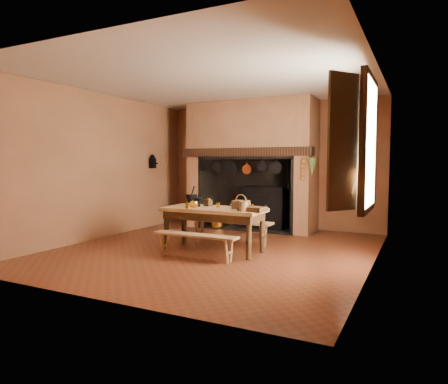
% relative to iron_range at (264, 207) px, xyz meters
% --- Properties ---
extents(floor, '(5.50, 5.50, 0.00)m').
position_rel_iron_range_xyz_m(floor, '(0.04, -2.45, -0.48)').
color(floor, '#612B17').
rests_on(floor, ground).
extents(ceiling, '(5.50, 5.50, 0.00)m').
position_rel_iron_range_xyz_m(ceiling, '(0.04, -2.45, 2.32)').
color(ceiling, silver).
rests_on(ceiling, back_wall).
extents(back_wall, '(5.00, 0.02, 2.80)m').
position_rel_iron_range_xyz_m(back_wall, '(0.04, 0.30, 0.92)').
color(back_wall, '#975D3C').
rests_on(back_wall, floor).
extents(wall_left, '(0.02, 5.50, 2.80)m').
position_rel_iron_range_xyz_m(wall_left, '(-2.46, -2.45, 0.92)').
color(wall_left, '#975D3C').
rests_on(wall_left, floor).
extents(wall_right, '(0.02, 5.50, 2.80)m').
position_rel_iron_range_xyz_m(wall_right, '(2.54, -2.45, 0.92)').
color(wall_right, '#975D3C').
rests_on(wall_right, floor).
extents(wall_front, '(5.00, 0.02, 2.80)m').
position_rel_iron_range_xyz_m(wall_front, '(0.04, -5.20, 0.92)').
color(wall_front, '#975D3C').
rests_on(wall_front, floor).
extents(chimney_breast, '(2.95, 0.96, 2.80)m').
position_rel_iron_range_xyz_m(chimney_breast, '(-0.26, -0.14, 1.33)').
color(chimney_breast, '#975D3C').
rests_on(chimney_breast, floor).
extents(iron_range, '(1.12, 0.55, 1.60)m').
position_rel_iron_range_xyz_m(iron_range, '(0.00, 0.00, 0.00)').
color(iron_range, black).
rests_on(iron_range, floor).
extents(hearth_pans, '(0.51, 0.62, 0.20)m').
position_rel_iron_range_xyz_m(hearth_pans, '(-1.01, -0.23, -0.39)').
color(hearth_pans, gold).
rests_on(hearth_pans, floor).
extents(hanging_pans, '(1.92, 0.29, 0.27)m').
position_rel_iron_range_xyz_m(hanging_pans, '(-0.30, -0.64, 0.88)').
color(hanging_pans, black).
rests_on(hanging_pans, chimney_breast).
extents(onion_string, '(0.12, 0.10, 0.46)m').
position_rel_iron_range_xyz_m(onion_string, '(1.04, -0.66, 0.85)').
color(onion_string, '#A14E1D').
rests_on(onion_string, chimney_breast).
extents(herb_bunch, '(0.20, 0.20, 0.35)m').
position_rel_iron_range_xyz_m(herb_bunch, '(1.22, -0.66, 0.90)').
color(herb_bunch, brown).
rests_on(herb_bunch, chimney_breast).
extents(window, '(0.39, 1.75, 1.76)m').
position_rel_iron_range_xyz_m(window, '(2.39, -2.85, 1.22)').
color(window, white).
rests_on(window, wall_right).
extents(wall_coffee_mill, '(0.23, 0.16, 0.31)m').
position_rel_iron_range_xyz_m(wall_coffee_mill, '(-2.38, -0.90, 1.03)').
color(wall_coffee_mill, black).
rests_on(wall_coffee_mill, wall_left).
extents(work_table, '(1.67, 0.74, 0.73)m').
position_rel_iron_range_xyz_m(work_table, '(0.09, -2.59, 0.13)').
color(work_table, tan).
rests_on(work_table, floor).
extents(bench_front, '(1.37, 0.24, 0.39)m').
position_rel_iron_range_xyz_m(bench_front, '(0.09, -3.18, -0.20)').
color(bench_front, tan).
rests_on(bench_front, floor).
extents(bench_back, '(1.56, 0.27, 0.44)m').
position_rel_iron_range_xyz_m(bench_back, '(0.09, -1.96, -0.15)').
color(bench_back, tan).
rests_on(bench_back, floor).
extents(mortar_large, '(0.20, 0.20, 0.35)m').
position_rel_iron_range_xyz_m(mortar_large, '(-0.33, -2.59, 0.36)').
color(mortar_large, black).
rests_on(mortar_large, work_table).
extents(mortar_small, '(0.15, 0.15, 0.26)m').
position_rel_iron_range_xyz_m(mortar_small, '(-0.24, -2.55, 0.33)').
color(mortar_small, black).
rests_on(mortar_small, work_table).
extents(coffee_grinder, '(0.16, 0.13, 0.17)m').
position_rel_iron_range_xyz_m(coffee_grinder, '(-0.12, -2.39, 0.31)').
color(coffee_grinder, '#382612').
rests_on(coffee_grinder, work_table).
extents(brass_mug_a, '(0.09, 0.09, 0.09)m').
position_rel_iron_range_xyz_m(brass_mug_a, '(-0.22, -2.88, 0.29)').
color(brass_mug_a, gold).
rests_on(brass_mug_a, work_table).
extents(brass_mug_b, '(0.09, 0.09, 0.08)m').
position_rel_iron_range_xyz_m(brass_mug_b, '(0.13, -2.51, 0.28)').
color(brass_mug_b, gold).
rests_on(brass_mug_b, work_table).
extents(mixing_bowl, '(0.33, 0.33, 0.07)m').
position_rel_iron_range_xyz_m(mixing_bowl, '(0.52, -2.47, 0.28)').
color(mixing_bowl, beige).
rests_on(mixing_bowl, work_table).
extents(stoneware_crock, '(0.12, 0.12, 0.15)m').
position_rel_iron_range_xyz_m(stoneware_crock, '(0.72, -2.82, 0.32)').
color(stoneware_crock, '#54361F').
rests_on(stoneware_crock, work_table).
extents(glass_jar, '(0.08, 0.08, 0.12)m').
position_rel_iron_range_xyz_m(glass_jar, '(0.71, -2.73, 0.30)').
color(glass_jar, beige).
rests_on(glass_jar, work_table).
extents(wicker_basket, '(0.26, 0.19, 0.24)m').
position_rel_iron_range_xyz_m(wicker_basket, '(0.55, -2.54, 0.32)').
color(wicker_basket, '#523118').
rests_on(wicker_basket, work_table).
extents(wooden_tray, '(0.42, 0.32, 0.07)m').
position_rel_iron_range_xyz_m(wooden_tray, '(0.83, -2.71, 0.27)').
color(wooden_tray, '#382612').
rests_on(wooden_tray, work_table).
extents(brass_cup, '(0.16, 0.16, 0.11)m').
position_rel_iron_range_xyz_m(brass_cup, '(-0.21, -2.70, 0.30)').
color(brass_cup, gold).
rests_on(brass_cup, work_table).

